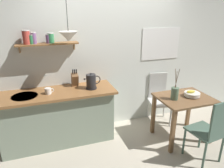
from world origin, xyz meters
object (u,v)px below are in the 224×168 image
Objects in this scene: electric_kettle at (91,82)px; coffee_mug_by_sink at (48,91)px; dining_chair_near at (211,129)px; fruit_bowl at (192,94)px; knife_block at (75,79)px; dining_table at (183,105)px; dining_chair_far at (159,96)px; twig_vase at (175,93)px; pendant_lamp at (68,36)px.

electric_kettle is 2.04× the size of coffee_mug_by_sink.
dining_chair_near is 2.41m from coffee_mug_by_sink.
knife_block is (-1.78, 0.74, 0.21)m from fruit_bowl.
knife_block reaches higher than dining_table.
dining_chair_far is 7.15× the size of coffee_mug_by_sink.
dining_chair_near is 1.06× the size of dining_chair_far.
twig_vase is at bearing -23.44° from electric_kettle.
fruit_bowl is at bearing 0.09° from twig_vase.
pendant_lamp is at bearing 146.23° from dining_chair_near.
dining_chair_near is 3.71× the size of electric_kettle.
dining_chair_near is at bearing -90.68° from dining_table.
dining_chair_near is 4.04× the size of fruit_bowl.
knife_block is (-1.44, 0.74, 0.15)m from twig_vase.
electric_kettle is (-1.37, -0.16, 0.51)m from dining_chair_far.
dining_table is at bearing 4.86° from twig_vase.
knife_block is 0.43× the size of pendant_lamp.
dining_table is 2.18m from coffee_mug_by_sink.
electric_kettle is (-1.21, 0.53, 0.16)m from twig_vase.
dining_chair_near is 1.88m from electric_kettle.
pendant_lamp is (-0.08, -0.21, 0.73)m from knife_block.
twig_vase reaches higher than dining_chair_near.
twig_vase reaches higher than dining_chair_far.
fruit_bowl is 0.34m from twig_vase.
pendant_lamp reaches higher than dining_chair_far.
knife_block is at bearing 140.34° from dining_chair_near.
coffee_mug_by_sink reaches higher than dining_table.
knife_block is at bearing 69.04° from pendant_lamp.
dining_chair_far is at bearing 94.80° from dining_table.
dining_chair_near reaches higher than fruit_bowl.
twig_vase is at bearing -179.91° from fruit_bowl.
dining_chair_far is 0.79m from twig_vase.
fruit_bowl is (0.18, -0.69, 0.30)m from dining_chair_far.
coffee_mug_by_sink is at bearing 166.50° from dining_table.
dining_chair_far is 1.39× the size of pendant_lamp.
electric_kettle is at bearing -1.21° from pendant_lamp.
knife_block is at bearing 136.58° from electric_kettle.
pendant_lamp is (-1.68, -0.16, 1.24)m from dining_chair_far.
dining_chair_far is at bearing 104.87° from fruit_bowl.
dining_chair_near is 0.69m from fruit_bowl.
dining_chair_near is 1.31m from dining_chair_far.
dining_chair_far is 3.82× the size of fruit_bowl.
dining_chair_near reaches higher than coffee_mug_by_sink.
fruit_bowl is (0.13, 0.62, 0.26)m from dining_chair_near.
coffee_mug_by_sink reaches higher than fruit_bowl.
electric_kettle reaches higher than fruit_bowl.
pendant_lamp reaches higher than fruit_bowl.
electric_kettle is 0.40× the size of pendant_lamp.
dining_chair_far is (-0.05, 1.31, -0.04)m from dining_chair_near.
knife_block is (-1.64, 1.36, 0.48)m from dining_chair_near.
fruit_bowl is 2.28m from coffee_mug_by_sink.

